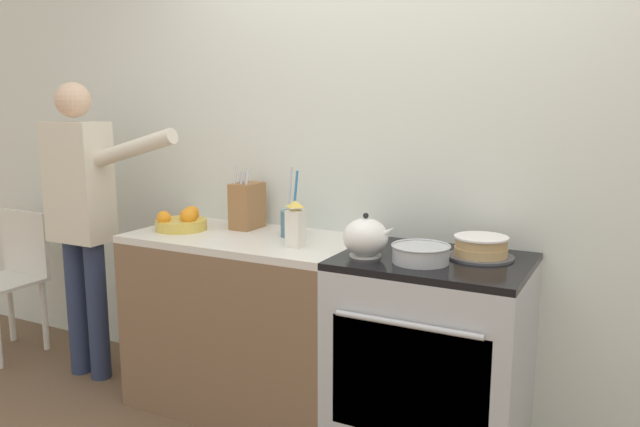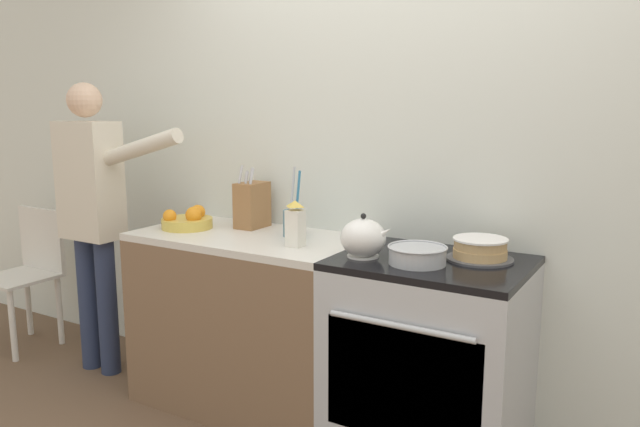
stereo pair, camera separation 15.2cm
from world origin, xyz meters
The scene contains 12 objects.
wall_back centered at (0.00, 0.63, 1.30)m, with size 8.00×0.04×2.60m.
counter_cabinet centered at (-0.67, 0.30, 0.44)m, with size 1.13×0.61×0.89m.
stove_range centered at (0.28, 0.30, 0.44)m, with size 0.78×0.64×0.89m.
layer_cake centered at (0.45, 0.40, 0.93)m, with size 0.27×0.27×0.09m.
tea_kettle centered at (0.02, 0.20, 0.97)m, with size 0.23×0.19×0.19m.
mixing_bowl centered at (0.26, 0.20, 0.92)m, with size 0.24×0.24×0.07m.
knife_block centered at (-0.76, 0.46, 1.01)m, with size 0.12×0.18×0.33m.
utensil_crock centered at (-0.46, 0.39, 0.96)m, with size 0.11×0.11×0.34m.
fruit_bowl centered at (-1.03, 0.27, 0.93)m, with size 0.26×0.26×0.12m.
milk_carton centered at (-0.33, 0.21, 0.99)m, with size 0.07×0.07×0.21m.
person_baker centered at (-1.66, 0.19, 0.97)m, with size 0.93×0.20×1.63m.
dining_chair centered at (-2.36, 0.25, 0.50)m, with size 0.40×0.40×0.86m.
Camera 2 is at (1.17, -2.08, 1.53)m, focal length 35.00 mm.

